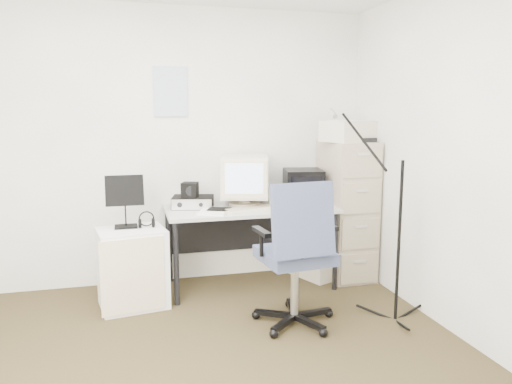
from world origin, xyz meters
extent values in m
cube|color=#352C17|center=(0.00, 0.00, -0.01)|extent=(3.60, 3.60, 0.01)
cube|color=white|center=(0.00, 1.80, 1.25)|extent=(3.60, 0.02, 2.50)
cube|color=white|center=(0.00, -1.80, 1.25)|extent=(3.60, 0.02, 2.50)
cube|color=white|center=(1.80, 0.00, 1.25)|extent=(0.02, 3.60, 2.50)
cube|color=white|center=(-0.02, 1.79, 1.75)|extent=(0.30, 0.02, 0.44)
cube|color=tan|center=(1.58, 1.48, 0.65)|extent=(0.40, 0.60, 1.30)
cube|color=silver|center=(1.58, 1.44, 1.39)|extent=(0.57, 0.48, 0.19)
cube|color=#9E9F93|center=(0.63, 1.45, 0.36)|extent=(1.50, 0.70, 0.73)
cube|color=silver|center=(0.59, 1.52, 0.96)|extent=(0.50, 0.52, 0.45)
cube|color=black|center=(1.16, 1.53, 0.89)|extent=(0.40, 0.42, 0.31)
cube|color=beige|center=(0.87, 1.52, 0.81)|extent=(0.10, 0.10, 0.16)
cube|color=silver|center=(0.59, 1.28, 0.74)|extent=(0.51, 0.32, 0.03)
cube|color=black|center=(0.91, 1.29, 0.75)|extent=(0.07, 0.10, 0.03)
cube|color=black|center=(0.13, 1.55, 0.78)|extent=(0.41, 0.33, 0.10)
cube|color=black|center=(0.10, 1.51, 0.90)|extent=(0.17, 0.16, 0.13)
cube|color=white|center=(0.28, 1.31, 0.74)|extent=(0.33, 0.37, 0.02)
cube|color=silver|center=(1.25, 1.52, 0.21)|extent=(0.36, 0.50, 0.43)
cube|color=#303752|center=(0.74, 0.56, 0.55)|extent=(0.71, 0.71, 1.11)
cube|color=white|center=(-0.42, 1.23, 0.32)|extent=(0.58, 0.49, 0.64)
cube|color=black|center=(-0.45, 1.30, 0.86)|extent=(0.33, 0.23, 0.44)
torus|color=black|center=(-0.29, 1.26, 0.69)|extent=(0.17, 0.17, 0.02)
cylinder|color=black|center=(1.53, 0.44, 0.80)|extent=(0.03, 0.03, 1.61)
camera|label=1|loc=(-0.44, -2.80, 1.60)|focal=35.00mm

